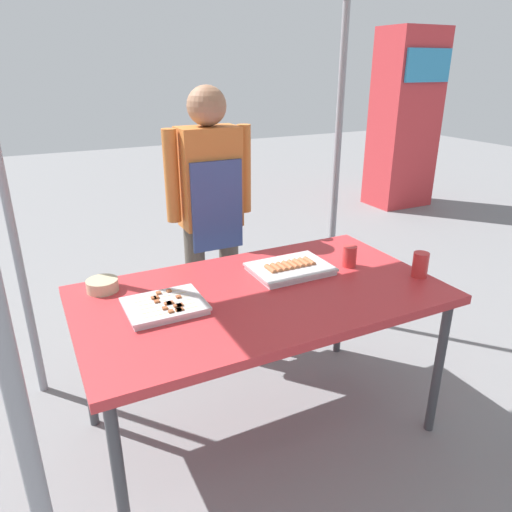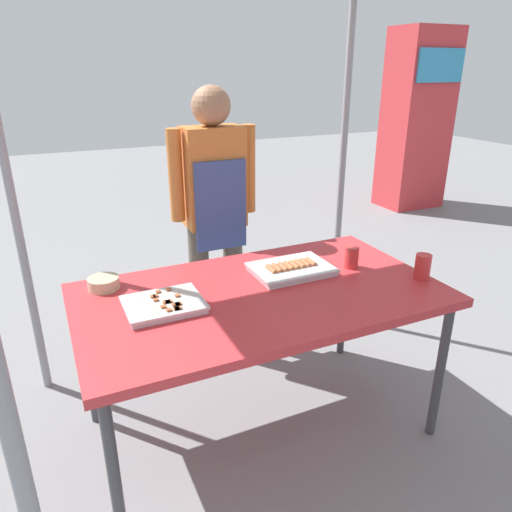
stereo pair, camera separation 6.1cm
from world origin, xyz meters
The scene contains 9 objects.
ground_plane centered at (0.00, 0.00, 0.00)m, with size 18.00×18.00×0.00m, color slate.
stall_table centered at (0.00, 0.00, 0.70)m, with size 1.60×0.90×0.75m.
tray_grilled_sausages centered at (0.22, 0.12, 0.77)m, with size 0.38×0.28×0.05m.
tray_meat_skewers centered at (-0.43, 0.02, 0.77)m, with size 0.32×0.26×0.04m.
condiment_bowl centered at (-0.63, 0.32, 0.78)m, with size 0.14×0.14×0.05m, color #BFB28C.
drink_cup_near_edge centered at (0.74, -0.19, 0.81)m, with size 0.07×0.07×0.12m, color red.
drink_cup_by_wok centered at (0.52, 0.06, 0.80)m, with size 0.07×0.07×0.10m, color red.
vendor_woman centered at (0.09, 0.83, 0.94)m, with size 0.52×0.23×1.59m.
neighbor_stall_left centered at (3.46, 2.90, 1.05)m, with size 0.72×0.56×2.10m.
Camera 1 is at (-0.87, -1.69, 1.68)m, focal length 33.44 mm.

